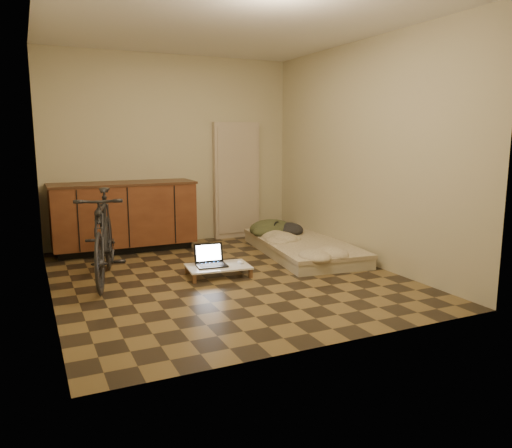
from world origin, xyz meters
name	(u,v)px	position (x,y,z in m)	size (l,w,h in m)	color
room_shell	(224,156)	(0.00, 0.00, 1.30)	(3.50, 4.00, 2.60)	brown
cabinets	(124,216)	(-0.75, 1.70, 0.47)	(1.84, 0.62, 0.91)	black
appliance_panel	(236,181)	(0.95, 1.94, 0.85)	(0.70, 0.10, 1.70)	#C1AE98
bicycle	(103,232)	(-1.20, 0.37, 0.53)	(0.48, 1.63, 1.06)	black
futon	(303,247)	(1.30, 0.57, 0.09)	(1.21, 2.13, 0.17)	#BAB095
clothing_pile	(276,223)	(1.23, 1.20, 0.31)	(0.65, 0.54, 0.26)	#373D23
headphones	(278,228)	(1.21, 1.09, 0.25)	(0.23, 0.21, 0.16)	black
lap_desk	(218,267)	(-0.06, 0.06, 0.10)	(0.71, 0.50, 0.11)	brown
laptop	(210,261)	(-0.12, 0.12, 0.16)	(0.35, 0.32, 0.22)	black
mouse	(240,262)	(0.20, 0.05, 0.13)	(0.06, 0.10, 0.04)	white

